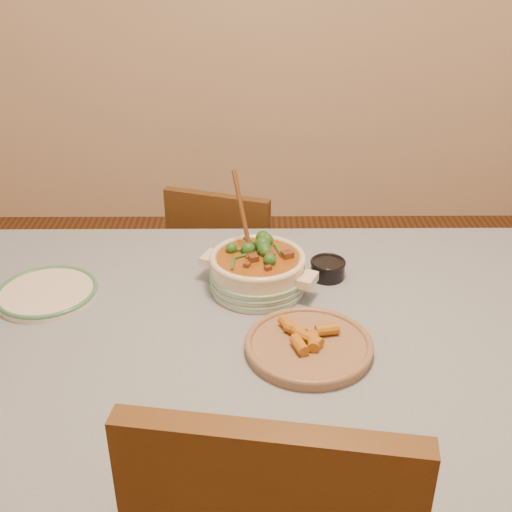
{
  "coord_description": "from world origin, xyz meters",
  "views": [
    {
      "loc": [
        0.01,
        -1.24,
        1.63
      ],
      "look_at": [
        0.02,
        0.21,
        0.84
      ],
      "focal_mm": 45.0,
      "sensor_mm": 36.0,
      "label": 1
    }
  ],
  "objects": [
    {
      "name": "white_plate",
      "position": [
        -0.51,
        0.15,
        0.77
      ],
      "size": [
        0.29,
        0.29,
        0.02
      ],
      "rotation": [
        0.0,
        0.0,
        -0.14
      ],
      "color": "silver",
      "rests_on": "dining_table"
    },
    {
      "name": "fried_plate",
      "position": [
        0.14,
        -0.08,
        0.78
      ],
      "size": [
        0.36,
        0.36,
        0.05
      ],
      "rotation": [
        0.0,
        0.0,
        -0.34
      ],
      "color": "#957053",
      "rests_on": "dining_table"
    },
    {
      "name": "dining_table",
      "position": [
        0.0,
        0.0,
        0.66
      ],
      "size": [
        1.68,
        1.08,
        0.76
      ],
      "color": "brown",
      "rests_on": "floor"
    },
    {
      "name": "condiment_bowl",
      "position": [
        0.22,
        0.24,
        0.78
      ],
      "size": [
        0.11,
        0.11,
        0.05
      ],
      "rotation": [
        0.0,
        0.0,
        -0.3
      ],
      "color": "black",
      "rests_on": "dining_table"
    },
    {
      "name": "stew_casserole",
      "position": [
        0.03,
        0.18,
        0.82
      ],
      "size": [
        0.32,
        0.32,
        0.29
      ],
      "rotation": [
        0.0,
        0.0,
        -0.43
      ],
      "color": "beige",
      "rests_on": "dining_table"
    },
    {
      "name": "chair_far",
      "position": [
        -0.07,
        0.81,
        0.45
      ],
      "size": [
        0.47,
        0.47,
        0.79
      ],
      "rotation": [
        0.0,
        0.0,
        2.82
      ],
      "color": "brown",
      "rests_on": "floor"
    }
  ]
}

